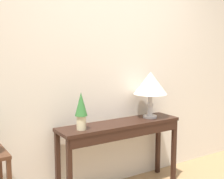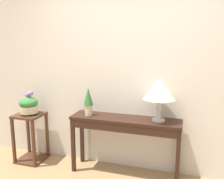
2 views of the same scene
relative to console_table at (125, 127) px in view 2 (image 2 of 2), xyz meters
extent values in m
cube|color=beige|center=(-0.01, 0.28, 0.75)|extent=(9.00, 0.10, 2.80)
cube|color=black|center=(0.00, 0.02, 0.10)|extent=(1.39, 0.34, 0.03)
cube|color=black|center=(0.00, -0.13, 0.03)|extent=(1.33, 0.03, 0.10)
cube|color=black|center=(-0.66, -0.12, -0.29)|extent=(0.04, 0.04, 0.73)
cube|color=black|center=(0.66, -0.12, -0.29)|extent=(0.04, 0.04, 0.73)
cube|color=black|center=(-0.66, 0.16, -0.29)|extent=(0.04, 0.04, 0.73)
cube|color=black|center=(0.66, 0.16, -0.29)|extent=(0.04, 0.04, 0.73)
cylinder|color=#B7B7BC|center=(0.41, 0.02, 0.13)|extent=(0.16, 0.16, 0.02)
cylinder|color=#B7B7BC|center=(0.41, 0.02, 0.20)|extent=(0.06, 0.06, 0.12)
sphere|color=#B7B7BC|center=(0.41, 0.02, 0.26)|extent=(0.07, 0.07, 0.07)
cylinder|color=#B7B7BC|center=(0.41, 0.02, 0.32)|extent=(0.05, 0.05, 0.12)
cone|color=beige|center=(0.41, 0.02, 0.51)|extent=(0.38, 0.38, 0.25)
cylinder|color=beige|center=(-0.48, -0.01, 0.18)|extent=(0.09, 0.09, 0.14)
cone|color=#2D662D|center=(-0.48, -0.01, 0.37)|extent=(0.12, 0.12, 0.23)
cube|color=#472819|center=(-1.39, -0.02, 0.03)|extent=(0.38, 0.38, 0.03)
cube|color=#472819|center=(-1.39, -0.02, -0.64)|extent=(0.38, 0.38, 0.03)
cube|color=#472819|center=(-1.56, -0.18, -0.30)|extent=(0.04, 0.04, 0.64)
cube|color=#472819|center=(-1.23, -0.18, -0.30)|extent=(0.04, 0.04, 0.64)
cube|color=#472819|center=(-1.56, 0.15, -0.30)|extent=(0.04, 0.04, 0.64)
cube|color=#472819|center=(-1.23, 0.15, -0.30)|extent=(0.04, 0.04, 0.64)
cylinder|color=beige|center=(-1.39, -0.02, 0.06)|extent=(0.11, 0.11, 0.02)
cylinder|color=beige|center=(-1.39, -0.02, 0.12)|extent=(0.25, 0.25, 0.10)
ellipsoid|color=#387A38|center=(-1.39, -0.02, 0.22)|extent=(0.26, 0.26, 0.14)
cylinder|color=#387A38|center=(-1.38, 0.01, 0.26)|extent=(0.03, 0.06, 0.18)
sphere|color=#996BC1|center=(-1.37, 0.03, 0.35)|extent=(0.07, 0.07, 0.07)
cylinder|color=#387A38|center=(-1.38, -0.02, 0.26)|extent=(0.03, 0.01, 0.17)
sphere|color=#996BC1|center=(-1.37, -0.02, 0.35)|extent=(0.06, 0.06, 0.06)
cylinder|color=#387A38|center=(-1.40, -0.01, 0.25)|extent=(0.03, 0.02, 0.15)
sphere|color=#996BC1|center=(-1.41, -0.01, 0.33)|extent=(0.06, 0.06, 0.06)
cylinder|color=#387A38|center=(-1.39, 0.00, 0.23)|extent=(0.01, 0.05, 0.13)
sphere|color=#996BC1|center=(-1.39, 0.02, 0.30)|extent=(0.04, 0.04, 0.04)
camera|label=1|loc=(-1.81, -2.63, 0.92)|focal=49.37mm
camera|label=2|loc=(0.70, -2.76, 1.03)|focal=38.22mm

